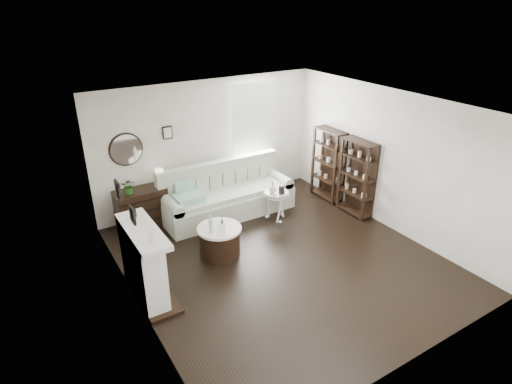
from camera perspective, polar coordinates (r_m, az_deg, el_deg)
room at (r=9.40m, az=-2.20°, el=8.53°), size 5.50×5.50×5.50m
fireplace at (r=6.74m, az=-14.69°, el=-9.44°), size 0.50×1.40×1.84m
shelf_unit_far at (r=9.65m, az=9.61°, el=3.66°), size 0.30×0.80×1.60m
shelf_unit_near at (r=9.05m, az=13.30°, el=1.85°), size 0.30×0.80×1.60m
sofa at (r=9.02m, az=-4.00°, el=-0.68°), size 2.77×0.96×1.08m
quilt at (r=8.45m, az=-9.02°, el=-0.78°), size 0.56×0.47×0.14m
suitcase at (r=9.72m, az=3.67°, el=0.12°), size 0.55×0.26×0.35m
dresser at (r=8.80m, az=-14.45°, el=-1.93°), size 1.16×0.50×0.78m
table_lamp at (r=8.66m, az=-12.72°, el=1.93°), size 0.23×0.23×0.35m
potted_plant at (r=8.47m, az=-16.59°, el=0.77°), size 0.35×0.34×0.31m
drum_table at (r=7.64m, az=-4.85°, el=-6.50°), size 0.78×0.78×0.54m
pedestal_table at (r=8.65m, az=2.78°, el=-0.33°), size 0.51×0.51×0.62m
eiffel_drum at (r=7.54m, az=-4.55°, el=-3.82°), size 0.13×0.13×0.18m
bottle_drum at (r=7.28m, az=-6.03°, el=-4.30°), size 0.08×0.08×0.33m
card_frame_drum at (r=7.29m, az=-4.62°, el=-4.92°), size 0.14×0.08×0.18m
eiffel_ped at (r=8.67m, az=3.22°, el=0.72°), size 0.11×0.11×0.17m
flask_ped at (r=8.54m, az=2.23°, el=0.76°), size 0.15×0.15×0.28m
card_frame_ped at (r=8.51m, az=3.43°, el=0.16°), size 0.12×0.07×0.15m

